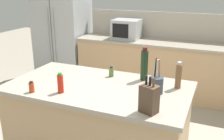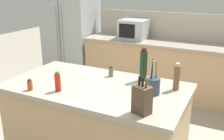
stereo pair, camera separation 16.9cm
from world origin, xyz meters
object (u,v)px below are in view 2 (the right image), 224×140
object	(u,v)px
utensil_crock	(153,85)
wine_bottle	(143,65)
refrigerator	(71,32)
microwave	(133,29)
pepper_grinder	(177,77)
spice_jar_paprika	(30,85)
knife_block	(142,100)
hot_sauce_bottle	(58,82)
spice_jar_oregano	(111,72)

from	to	relation	value
utensil_crock	wine_bottle	world-z (taller)	wine_bottle
refrigerator	microwave	bearing A→B (deg)	-2.15
pepper_grinder	spice_jar_paprika	bearing A→B (deg)	-152.86
knife_block	hot_sauce_bottle	distance (m)	0.84
utensil_crock	pepper_grinder	xyz separation A→B (m)	(0.16, 0.19, 0.04)
refrigerator	wine_bottle	bearing A→B (deg)	-40.57
microwave	spice_jar_oregano	size ratio (longest dim) A/B	4.21
microwave	spice_jar_oregano	distance (m)	1.99
utensil_crock	refrigerator	bearing A→B (deg)	137.95
utensil_crock	spice_jar_paprika	size ratio (longest dim) A/B	3.05
refrigerator	pepper_grinder	xyz separation A→B (m)	(2.60, -2.01, 0.12)
knife_block	utensil_crock	size ratio (longest dim) A/B	0.91
knife_block	spice_jar_oregano	size ratio (longest dim) A/B	2.64
refrigerator	wine_bottle	size ratio (longest dim) A/B	5.50
spice_jar_oregano	spice_jar_paprika	xyz separation A→B (m)	(-0.50, -0.67, -0.00)
hot_sauce_bottle	pepper_grinder	world-z (taller)	pepper_grinder
knife_block	utensil_crock	distance (m)	0.39
hot_sauce_bottle	utensil_crock	bearing A→B (deg)	22.31
hot_sauce_bottle	pepper_grinder	bearing A→B (deg)	28.47
pepper_grinder	wine_bottle	bearing A→B (deg)	165.70
wine_bottle	utensil_crock	bearing A→B (deg)	-54.76
hot_sauce_bottle	pepper_grinder	xyz separation A→B (m)	(0.96, 0.52, 0.03)
spice_jar_paprika	hot_sauce_bottle	size ratio (longest dim) A/B	0.56
microwave	utensil_crock	world-z (taller)	microwave
wine_bottle	pepper_grinder	world-z (taller)	wine_bottle
microwave	knife_block	world-z (taller)	microwave
refrigerator	spice_jar_paprika	xyz separation A→B (m)	(1.40, -2.63, 0.05)
utensil_crock	hot_sauce_bottle	size ratio (longest dim) A/B	1.70
refrigerator	knife_block	world-z (taller)	refrigerator
spice_jar_paprika	pepper_grinder	size ratio (longest dim) A/B	0.41
pepper_grinder	hot_sauce_bottle	bearing A→B (deg)	-151.53
refrigerator	spice_jar_oregano	bearing A→B (deg)	-45.94
knife_block	pepper_grinder	distance (m)	0.59
spice_jar_paprika	knife_block	bearing A→B (deg)	2.09
microwave	hot_sauce_bottle	size ratio (longest dim) A/B	2.46
knife_block	pepper_grinder	world-z (taller)	knife_block
knife_block	wine_bottle	size ratio (longest dim) A/B	0.85
microwave	utensil_crock	xyz separation A→B (m)	(1.08, -2.15, -0.09)
spice_jar_oregano	pepper_grinder	world-z (taller)	pepper_grinder
microwave	knife_block	distance (m)	2.77
hot_sauce_bottle	refrigerator	bearing A→B (deg)	123.01
knife_block	wine_bottle	world-z (taller)	wine_bottle
wine_bottle	pepper_grinder	xyz separation A→B (m)	(0.36, -0.09, -0.04)
wine_bottle	pepper_grinder	size ratio (longest dim) A/B	1.32
wine_bottle	hot_sauce_bottle	bearing A→B (deg)	-134.46
hot_sauce_bottle	spice_jar_paprika	bearing A→B (deg)	-158.33
refrigerator	utensil_crock	xyz separation A→B (m)	(2.44, -2.20, 0.08)
utensil_crock	spice_jar_oregano	world-z (taller)	utensil_crock
utensil_crock	knife_block	bearing A→B (deg)	-84.51
spice_jar_oregano	hot_sauce_bottle	xyz separation A→B (m)	(-0.25, -0.57, 0.04)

